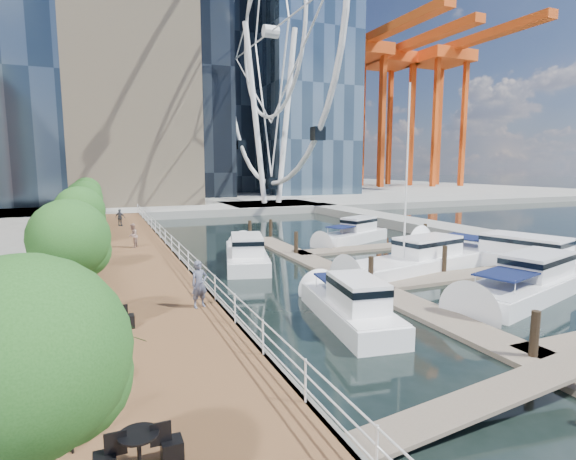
# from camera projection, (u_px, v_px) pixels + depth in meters

# --- Properties ---
(ground) EXTENTS (520.00, 520.00, 0.00)m
(ground) POSITION_uv_depth(u_px,v_px,m) (424.00, 353.00, 16.08)
(ground) COLOR black
(ground) RESTS_ON ground
(boardwalk) EXTENTS (6.00, 60.00, 1.00)m
(boardwalk) POSITION_uv_depth(u_px,v_px,m) (129.00, 272.00, 26.20)
(boardwalk) COLOR brown
(boardwalk) RESTS_ON ground
(seawall) EXTENTS (0.25, 60.00, 1.00)m
(seawall) POSITION_uv_depth(u_px,v_px,m) (181.00, 268.00, 27.36)
(seawall) COLOR #595954
(seawall) RESTS_ON ground
(land_far) EXTENTS (200.00, 114.00, 1.00)m
(land_far) POSITION_uv_depth(u_px,v_px,m) (144.00, 191.00, 108.98)
(land_far) COLOR gray
(land_far) RESTS_ON ground
(breakwater) EXTENTS (4.00, 60.00, 1.00)m
(breakwater) POSITION_uv_depth(u_px,v_px,m) (453.00, 232.00, 41.96)
(breakwater) COLOR gray
(breakwater) RESTS_ON ground
(pier) EXTENTS (14.00, 12.00, 1.00)m
(pier) POSITION_uv_depth(u_px,v_px,m) (272.00, 206.00, 68.81)
(pier) COLOR gray
(pier) RESTS_ON ground
(railing) EXTENTS (0.10, 60.00, 1.05)m
(railing) POSITION_uv_depth(u_px,v_px,m) (179.00, 251.00, 27.18)
(railing) COLOR white
(railing) RESTS_ON boardwalk
(floating_docks) EXTENTS (16.00, 34.00, 2.60)m
(floating_docks) POSITION_uv_depth(u_px,v_px,m) (420.00, 265.00, 28.18)
(floating_docks) COLOR #6D6051
(floating_docks) RESTS_ON ground
(ferris_wheel) EXTENTS (5.80, 45.60, 47.80)m
(ferris_wheel) POSITION_uv_depth(u_px,v_px,m) (271.00, 32.00, 65.21)
(ferris_wheel) COLOR white
(ferris_wheel) RESTS_ON ground
(port_cranes) EXTENTS (40.00, 52.00, 38.00)m
(port_cranes) POSITION_uv_depth(u_px,v_px,m) (394.00, 118.00, 126.57)
(port_cranes) COLOR #D84C14
(port_cranes) RESTS_ON ground
(street_trees) EXTENTS (2.60, 42.60, 4.60)m
(street_trees) POSITION_uv_depth(u_px,v_px,m) (79.00, 211.00, 23.83)
(street_trees) COLOR #3F2B1C
(street_trees) RESTS_ON ground
(cafe_tables) EXTENTS (2.50, 13.70, 0.74)m
(cafe_tables) POSITION_uv_depth(u_px,v_px,m) (113.00, 404.00, 10.05)
(cafe_tables) COLOR black
(cafe_tables) RESTS_ON ground
(yacht_foreground) EXTENTS (11.29, 5.86, 2.15)m
(yacht_foreground) POSITION_uv_depth(u_px,v_px,m) (525.00, 297.00, 23.02)
(yacht_foreground) COLOR silver
(yacht_foreground) RESTS_ON ground
(pedestrian_near) EXTENTS (0.79, 0.62, 1.91)m
(pedestrian_near) POSITION_uv_depth(u_px,v_px,m) (199.00, 284.00, 18.00)
(pedestrian_near) COLOR #4B4F64
(pedestrian_near) RESTS_ON boardwalk
(pedestrian_mid) EXTENTS (0.89, 0.99, 1.69)m
(pedestrian_mid) POSITION_uv_depth(u_px,v_px,m) (133.00, 236.00, 31.22)
(pedestrian_mid) COLOR gray
(pedestrian_mid) RESTS_ON boardwalk
(pedestrian_far) EXTENTS (1.03, 0.80, 1.63)m
(pedestrian_far) POSITION_uv_depth(u_px,v_px,m) (120.00, 218.00, 42.40)
(pedestrian_far) COLOR #33363F
(pedestrian_far) RESTS_ON boardwalk
(moored_yachts) EXTENTS (22.15, 36.19, 11.50)m
(moored_yachts) POSITION_uv_depth(u_px,v_px,m) (424.00, 274.00, 27.87)
(moored_yachts) COLOR white
(moored_yachts) RESTS_ON ground
(cafe_seating) EXTENTS (3.71, 9.25, 2.69)m
(cafe_seating) POSITION_uv_depth(u_px,v_px,m) (49.00, 445.00, 7.11)
(cafe_seating) COLOR #0F3711
(cafe_seating) RESTS_ON ground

